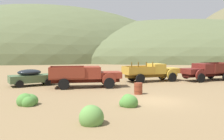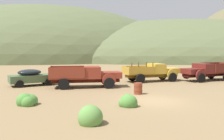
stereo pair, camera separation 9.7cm
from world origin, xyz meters
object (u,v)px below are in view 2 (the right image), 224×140
(truck_rust_red, at_px, (90,76))
(truck_faded_yellow, at_px, (156,72))
(car_weathered_green, at_px, (34,77))
(truck_oxblood, at_px, (204,71))
(oil_drum_by_truck, at_px, (138,88))

(truck_rust_red, distance_m, truck_faded_yellow, 7.92)
(car_weathered_green, bearing_deg, truck_oxblood, -17.87)
(truck_faded_yellow, relative_size, truck_oxblood, 1.02)
(car_weathered_green, height_order, truck_oxblood, truck_oxblood)
(car_weathered_green, height_order, truck_faded_yellow, truck_faded_yellow)
(truck_rust_red, bearing_deg, truck_faded_yellow, 23.81)
(car_weathered_green, xyz_separation_m, truck_oxblood, (17.98, -0.04, 0.22))
(car_weathered_green, xyz_separation_m, truck_rust_red, (5.18, -2.21, 0.21))
(oil_drum_by_truck, bearing_deg, truck_faded_yellow, 59.66)
(car_weathered_green, bearing_deg, oil_drum_by_truck, -55.74)
(car_weathered_green, distance_m, truck_faded_yellow, 12.59)
(truck_rust_red, relative_size, oil_drum_by_truck, 7.34)
(car_weathered_green, relative_size, oil_drum_by_truck, 5.33)
(truck_oxblood, height_order, oil_drum_by_truck, truck_oxblood)
(car_weathered_green, bearing_deg, truck_faded_yellow, -14.88)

